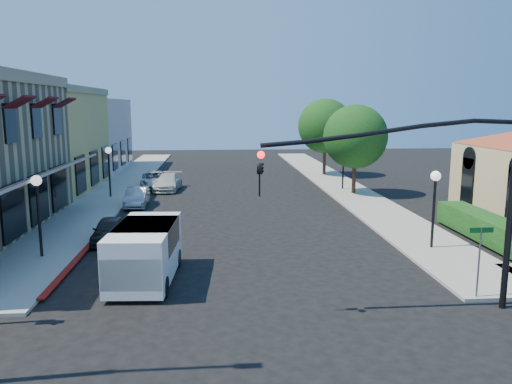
{
  "coord_description": "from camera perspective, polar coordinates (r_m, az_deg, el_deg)",
  "views": [
    {
      "loc": [
        -1.08,
        -12.95,
        6.41
      ],
      "look_at": [
        0.65,
        8.83,
        2.6
      ],
      "focal_mm": 35.0,
      "sensor_mm": 36.0,
      "label": 1
    }
  ],
  "objects": [
    {
      "name": "ground",
      "position": [
        14.48,
        0.2,
        -16.37
      ],
      "size": [
        120.0,
        120.0,
        0.0
      ],
      "primitive_type": "plane",
      "color": "black",
      "rests_on": "ground"
    },
    {
      "name": "sidewalk_left",
      "position": [
        41.17,
        -15.23,
        0.67
      ],
      "size": [
        3.5,
        50.0,
        0.12
      ],
      "primitive_type": "cube",
      "color": "#9A978C",
      "rests_on": "ground"
    },
    {
      "name": "sidewalk_right",
      "position": [
        41.62,
        9.17,
        0.99
      ],
      "size": [
        3.5,
        50.0,
        0.12
      ],
      "primitive_type": "cube",
      "color": "#9A978C",
      "rests_on": "ground"
    },
    {
      "name": "curb_red_strip",
      "position": [
        22.66,
        -19.38,
        -7.11
      ],
      "size": [
        0.25,
        10.0,
        0.06
      ],
      "primitive_type": "cube",
      "color": "maroon",
      "rests_on": "ground"
    },
    {
      "name": "yellow_stucco_building",
      "position": [
        41.61,
        -24.93,
        5.38
      ],
      "size": [
        10.0,
        12.0,
        7.6
      ],
      "primitive_type": "cube",
      "color": "tan",
      "rests_on": "ground"
    },
    {
      "name": "pink_stucco_building",
      "position": [
        53.03,
        -20.44,
        6.13
      ],
      "size": [
        10.0,
        12.0,
        7.0
      ],
      "primitive_type": "cube",
      "color": "beige",
      "rests_on": "ground"
    },
    {
      "name": "hedge",
      "position": [
        26.19,
        24.94,
        -5.22
      ],
      "size": [
        1.4,
        8.0,
        1.1
      ],
      "primitive_type": "cube",
      "color": "#133F12",
      "rests_on": "ground"
    },
    {
      "name": "street_tree_a",
      "position": [
        36.38,
        11.28,
        6.21
      ],
      "size": [
        4.56,
        4.56,
        6.48
      ],
      "color": "black",
      "rests_on": "ground"
    },
    {
      "name": "street_tree_b",
      "position": [
        46.06,
        7.91,
        7.48
      ],
      "size": [
        4.94,
        4.94,
        7.02
      ],
      "color": "black",
      "rests_on": "ground"
    },
    {
      "name": "signal_mast_arm",
      "position": [
        16.19,
        20.88,
        0.99
      ],
      "size": [
        8.01,
        0.39,
        6.0
      ],
      "color": "black",
      "rests_on": "ground"
    },
    {
      "name": "street_name_sign",
      "position": [
        18.03,
        24.21,
        -6.14
      ],
      "size": [
        0.8,
        0.06,
        2.5
      ],
      "color": "#595B5E",
      "rests_on": "ground"
    },
    {
      "name": "lamppost_left_near",
      "position": [
        22.52,
        -23.72,
        -0.34
      ],
      "size": [
        0.44,
        0.44,
        3.57
      ],
      "color": "black",
      "rests_on": "ground"
    },
    {
      "name": "lamppost_left_far",
      "position": [
        35.91,
        -16.48,
        3.62
      ],
      "size": [
        0.44,
        0.44,
        3.57
      ],
      "color": "black",
      "rests_on": "ground"
    },
    {
      "name": "lamppost_right_near",
      "position": [
        23.32,
        19.77,
        0.24
      ],
      "size": [
        0.44,
        0.44,
        3.57
      ],
      "color": "black",
      "rests_on": "ground"
    },
    {
      "name": "lamppost_right_far",
      "position": [
        38.34,
        9.97,
        4.25
      ],
      "size": [
        0.44,
        0.44,
        3.57
      ],
      "color": "black",
      "rests_on": "ground"
    },
    {
      "name": "white_van",
      "position": [
        18.78,
        -12.58,
        -6.42
      ],
      "size": [
        2.33,
        4.84,
        2.09
      ],
      "color": "silver",
      "rests_on": "ground"
    },
    {
      "name": "parked_car_a",
      "position": [
        24.7,
        -16.42,
        -4.18
      ],
      "size": [
        1.43,
        3.41,
        1.15
      ],
      "primitive_type": "imported",
      "rotation": [
        0.0,
        0.0,
        0.02
      ],
      "color": "black",
      "rests_on": "ground"
    },
    {
      "name": "parked_car_b",
      "position": [
        32.77,
        -13.46,
        -0.59
      ],
      "size": [
        1.36,
        3.67,
        1.2
      ],
      "primitive_type": "imported",
      "rotation": [
        0.0,
        0.0,
        0.02
      ],
      "color": "#ADAFB2",
      "rests_on": "ground"
    },
    {
      "name": "parked_car_c",
      "position": [
        38.56,
        -10.03,
        1.11
      ],
      "size": [
        2.11,
        4.42,
        1.24
      ],
      "primitive_type": "imported",
      "rotation": [
        0.0,
        0.0,
        -0.09
      ],
      "color": "beige",
      "rests_on": "ground"
    },
    {
      "name": "parked_car_d",
      "position": [
        39.66,
        -11.44,
        1.35
      ],
      "size": [
        2.61,
        4.89,
        1.31
      ],
      "primitive_type": "imported",
      "rotation": [
        0.0,
        0.0,
        0.1
      ],
      "color": "#ACAEB2",
      "rests_on": "ground"
    }
  ]
}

